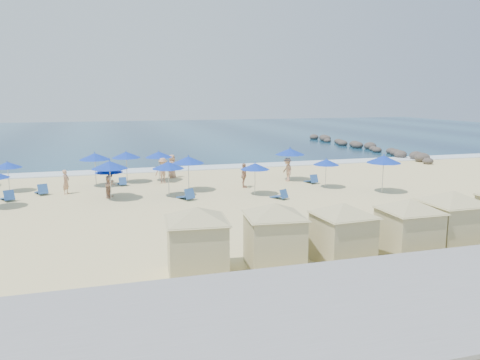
% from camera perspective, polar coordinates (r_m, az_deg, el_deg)
% --- Properties ---
extents(ground, '(160.00, 160.00, 0.00)m').
position_cam_1_polar(ground, '(26.53, -2.72, -3.73)').
color(ground, beige).
rests_on(ground, ground).
extents(ocean, '(160.00, 80.00, 0.06)m').
position_cam_1_polar(ocean, '(80.50, -12.08, 5.53)').
color(ocean, '#0D2C4A').
rests_on(ocean, ground).
extents(surf_line, '(160.00, 2.50, 0.08)m').
position_cam_1_polar(surf_line, '(41.47, -7.80, 1.35)').
color(surf_line, white).
rests_on(surf_line, ground).
extents(seawall, '(160.00, 6.10, 1.22)m').
position_cam_1_polar(seawall, '(14.24, 10.64, -13.84)').
color(seawall, gray).
rests_on(seawall, ground).
extents(rock_jetty, '(2.56, 26.66, 0.96)m').
position_cam_1_polar(rock_jetty, '(58.59, 14.62, 4.04)').
color(rock_jetty, '#322C2A').
rests_on(rock_jetty, ground).
extents(trash_bin, '(1.14, 1.14, 0.86)m').
position_cam_1_polar(trash_bin, '(22.46, 11.39, -5.40)').
color(trash_bin, black).
rests_on(trash_bin, ground).
extents(cabana_0, '(4.44, 4.44, 2.80)m').
position_cam_1_polar(cabana_0, '(16.87, -5.30, -6.39)').
color(cabana_0, tan).
rests_on(cabana_0, ground).
extents(cabana_1, '(4.35, 4.35, 2.75)m').
position_cam_1_polar(cabana_1, '(17.61, 4.22, -5.74)').
color(cabana_1, tan).
rests_on(cabana_1, ground).
extents(cabana_2, '(4.22, 4.22, 2.65)m').
position_cam_1_polar(cabana_2, '(18.40, 12.44, -5.43)').
color(cabana_2, tan).
rests_on(cabana_2, ground).
extents(cabana_3, '(4.30, 4.30, 2.70)m').
position_cam_1_polar(cabana_3, '(19.69, 19.91, -4.70)').
color(cabana_3, tan).
rests_on(cabana_3, ground).
extents(cabana_4, '(4.58, 4.58, 2.88)m').
position_cam_1_polar(cabana_4, '(21.10, 24.42, -3.75)').
color(cabana_4, tan).
rests_on(cabana_4, ground).
extents(umbrella_0, '(1.87, 1.87, 2.13)m').
position_cam_1_polar(umbrella_0, '(34.89, -26.50, 1.67)').
color(umbrella_0, '#A5A8AD').
rests_on(umbrella_0, ground).
extents(umbrella_2, '(2.19, 2.19, 2.49)m').
position_cam_1_polar(umbrella_2, '(34.65, -17.29, 2.76)').
color(umbrella_2, '#A5A8AD').
rests_on(umbrella_2, ground).
extents(umbrella_3, '(1.80, 1.80, 2.05)m').
position_cam_1_polar(umbrella_3, '(30.80, -15.70, 1.24)').
color(umbrella_3, '#A5A8AD').
rests_on(umbrella_3, ground).
extents(umbrella_4, '(2.12, 2.12, 2.41)m').
position_cam_1_polar(umbrella_4, '(35.52, -13.71, 3.00)').
color(umbrella_4, '#A5A8AD').
rests_on(umbrella_4, ground).
extents(umbrella_5, '(2.23, 2.23, 2.54)m').
position_cam_1_polar(umbrella_5, '(29.85, -15.62, 1.78)').
color(umbrella_5, '#A5A8AD').
rests_on(umbrella_5, ground).
extents(umbrella_6, '(2.07, 2.07, 2.35)m').
position_cam_1_polar(umbrella_6, '(30.08, -8.74, 1.79)').
color(umbrella_6, '#A5A8AD').
rests_on(umbrella_6, ground).
extents(umbrella_7, '(2.18, 2.18, 2.48)m').
position_cam_1_polar(umbrella_7, '(31.60, -6.32, 2.46)').
color(umbrella_7, '#A5A8AD').
rests_on(umbrella_7, ground).
extents(umbrella_8, '(1.92, 1.92, 2.18)m').
position_cam_1_polar(umbrella_8, '(30.26, 1.84, 1.68)').
color(umbrella_8, '#A5A8AD').
rests_on(umbrella_8, ground).
extents(umbrella_9, '(2.25, 2.25, 2.56)m').
position_cam_1_polar(umbrella_9, '(35.66, 6.11, 3.48)').
color(umbrella_9, '#A5A8AD').
rests_on(umbrella_9, ground).
extents(umbrella_10, '(1.86, 1.86, 2.11)m').
position_cam_1_polar(umbrella_10, '(33.14, 10.46, 2.16)').
color(umbrella_10, '#A5A8AD').
rests_on(umbrella_10, ground).
extents(umbrella_11, '(2.28, 2.28, 2.60)m').
position_cam_1_polar(umbrella_11, '(32.34, 17.12, 2.43)').
color(umbrella_11, '#A5A8AD').
rests_on(umbrella_11, ground).
extents(umbrella_13, '(2.05, 2.05, 2.34)m').
position_cam_1_polar(umbrella_13, '(35.77, -9.87, 3.09)').
color(umbrella_13, '#A5A8AD').
rests_on(umbrella_13, ground).
extents(beach_chair_0, '(1.07, 1.46, 0.73)m').
position_cam_1_polar(beach_chair_0, '(32.18, -26.45, -1.85)').
color(beach_chair_0, '#284F92').
rests_on(beach_chair_0, ground).
extents(beach_chair_1, '(1.02, 1.50, 0.76)m').
position_cam_1_polar(beach_chair_1, '(33.28, -23.02, -1.20)').
color(beach_chair_1, '#284F92').
rests_on(beach_chair_1, ground).
extents(beach_chair_2, '(0.63, 1.22, 0.65)m').
position_cam_1_polar(beach_chair_2, '(34.79, -14.17, -0.28)').
color(beach_chair_2, '#284F92').
rests_on(beach_chair_2, ground).
extents(beach_chair_3, '(1.05, 1.49, 0.75)m').
position_cam_1_polar(beach_chair_3, '(29.34, -6.52, -1.90)').
color(beach_chair_3, '#284F92').
rests_on(beach_chair_3, ground).
extents(beach_chair_4, '(0.97, 1.31, 0.66)m').
position_cam_1_polar(beach_chair_4, '(29.47, 4.94, -1.88)').
color(beach_chair_4, '#284F92').
rests_on(beach_chair_4, ground).
extents(beach_chair_5, '(0.64, 1.31, 0.71)m').
position_cam_1_polar(beach_chair_5, '(34.96, 8.74, -0.00)').
color(beach_chair_5, '#284F92').
rests_on(beach_chair_5, ground).
extents(beachgoer_0, '(0.61, 0.70, 1.61)m').
position_cam_1_polar(beachgoer_0, '(32.82, -20.45, -0.22)').
color(beachgoer_0, tan).
rests_on(beachgoer_0, ground).
extents(beachgoer_1, '(0.98, 1.09, 1.83)m').
position_cam_1_polar(beachgoer_1, '(30.83, -15.47, -0.38)').
color(beachgoer_1, tan).
rests_on(beachgoer_1, ground).
extents(beachgoer_2, '(0.69, 1.09, 1.73)m').
position_cam_1_polar(beachgoer_2, '(32.85, 0.48, 0.55)').
color(beachgoer_2, tan).
rests_on(beachgoer_2, ground).
extents(beachgoer_3, '(0.74, 1.20, 1.78)m').
position_cam_1_polar(beachgoer_3, '(35.49, 5.79, 1.28)').
color(beachgoer_3, tan).
rests_on(beachgoer_3, ground).
extents(beachgoer_4, '(0.93, 1.06, 1.83)m').
position_cam_1_polar(beachgoer_4, '(37.20, -8.27, 1.68)').
color(beachgoer_4, tan).
rests_on(beachgoer_4, ground).
extents(beachgoer_5, '(1.35, 0.98, 1.89)m').
position_cam_1_polar(beachgoer_5, '(34.97, -9.37, 1.14)').
color(beachgoer_5, tan).
rests_on(beachgoer_5, ground).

